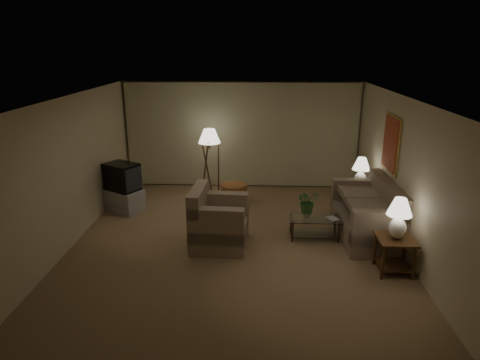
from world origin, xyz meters
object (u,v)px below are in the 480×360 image
Objects in this scene: armchair at (219,223)px; side_table_near at (395,249)px; table_lamp_far at (361,170)px; crt_tv at (122,177)px; floor_lamp at (210,161)px; sofa at (366,215)px; ottoman at (234,193)px; table_lamp_near at (399,215)px; side_table_far at (359,195)px; tv_cabinet at (124,200)px; coffee_table at (314,224)px; vase at (307,214)px.

armchair reaches higher than side_table_near.
side_table_near is 0.91× the size of table_lamp_far.
table_lamp_far reaches higher than armchair.
side_table_near is at bearing -103.05° from armchair.
floor_lamp is (1.81, 1.18, 0.06)m from crt_tv.
floor_lamp is at bearing -126.85° from sofa.
ottoman is at bearing -0.10° from armchair.
floor_lamp is at bearing 143.23° from ottoman.
table_lamp_near reaches higher than table_lamp_far.
side_table_far is 0.58m from table_lamp_far.
table_lamp_far is 5.25m from tv_cabinet.
armchair is 2.81m from tv_cabinet.
table_lamp_near reaches higher than coffee_table.
table_lamp_far is (-0.00, -0.00, 0.58)m from side_table_far.
table_lamp_far is 4.41× the size of vase.
sofa is at bearing -96.84° from table_lamp_far.
crt_tv is 1.38× the size of ottoman.
sofa is at bearing 5.05° from vase.
table_lamp_far is at bearing 50.05° from coffee_table.
side_table_far is (2.92, 1.74, -0.04)m from armchair.
floor_lamp is 11.01× the size of vase.
sofa is 1.26m from side_table_far.
ottoman is at bearing 130.84° from side_table_near.
armchair is 1.93× the size of side_table_near.
floor_lamp is at bearing 131.06° from vase.
ottoman is at bearing 127.34° from vase.
crt_tv is at bearing -146.78° from floor_lamp.
tv_cabinet is 2.24m from floor_lamp.
crt_tv is at bearing -103.96° from sofa.
coffee_table is at bearing -50.00° from ottoman.
floor_lamp is 3.24m from vase.
vase is at bearing 135.70° from table_lamp_near.
side_table_near is at bearing 5.07° from tv_cabinet.
crt_tv is at bearing 163.03° from coffee_table.
side_table_far is 0.70× the size of crt_tv.
side_table_near is (2.92, -0.86, -0.02)m from armchair.
sofa is at bearing 17.94° from crt_tv.
table_lamp_far is 1.07× the size of ottoman.
table_lamp_near is (0.15, -1.35, 0.57)m from sofa.
crt_tv reaches higher than tv_cabinet.
side_table_far is at bearing -55.90° from armchair.
floor_lamp is (-3.39, 1.07, -0.13)m from table_lamp_far.
crt_tv is at bearing 57.69° from armchair.
table_lamp_near is 2.60m from table_lamp_far.
side_table_far is at bearing 26.57° from table_lamp_far.
side_table_near is 5.78m from crt_tv.
sofa is at bearing -35.63° from floor_lamp.
table_lamp_far is 1.90m from coffee_table.
armchair is 2.82m from crt_tv.
floor_lamp is (-2.26, 2.42, 0.58)m from coffee_table.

